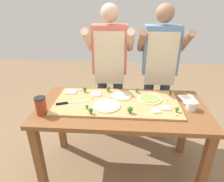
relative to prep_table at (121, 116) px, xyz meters
name	(u,v)px	position (x,y,z in m)	size (l,w,h in m)	color
ground_plane	(120,168)	(0.00, 0.00, -0.68)	(8.00, 8.00, 0.00)	#896B4C
prep_table	(121,116)	(0.00, 0.00, 0.00)	(1.58, 0.76, 0.80)	brown
cutting_board	(117,102)	(-0.05, 0.05, 0.12)	(1.17, 0.54, 0.02)	tan
chefs_knife	(67,103)	(-0.51, -0.02, 0.14)	(0.28, 0.12, 0.02)	#B7BABF
pizza_whole_white_garlic	(106,105)	(-0.14, -0.04, 0.14)	(0.26, 0.26, 0.02)	beige
pizza_whole_pesto_green	(150,99)	(0.27, 0.11, 0.14)	(0.23, 0.23, 0.02)	beige
pizza_whole_cheese_artichoke	(122,96)	(0.00, 0.16, 0.14)	(0.19, 0.19, 0.02)	beige
pizza_slice_near_right	(166,108)	(0.40, -0.05, 0.14)	(0.08, 0.08, 0.01)	silver
pizza_slice_near_left	(96,94)	(-0.27, 0.19, 0.14)	(0.10, 0.10, 0.01)	silver
pizza_slice_far_left	(71,92)	(-0.53, 0.22, 0.14)	(0.10, 0.10, 0.01)	silver
pizza_slice_center	(156,111)	(0.30, -0.11, 0.14)	(0.07, 0.07, 0.01)	silver
broccoli_floret_front_right	(130,109)	(0.08, -0.15, 0.17)	(0.05, 0.05, 0.06)	#3F7220
broccoli_floret_back_mid	(171,92)	(0.50, 0.23, 0.16)	(0.03, 0.03, 0.05)	#2C5915
broccoli_floret_center_right	(137,90)	(0.15, 0.26, 0.17)	(0.04, 0.04, 0.06)	#487A23
broccoli_floret_back_right	(85,89)	(-0.39, 0.23, 0.17)	(0.04, 0.04, 0.06)	#366618
broccoli_floret_front_left	(108,89)	(-0.15, 0.27, 0.17)	(0.04, 0.04, 0.06)	#3F7220
broccoli_floret_back_left	(177,109)	(0.48, -0.11, 0.16)	(0.04, 0.04, 0.05)	#3F7220
broccoli_floret_front_mid	(87,106)	(-0.31, -0.10, 0.16)	(0.03, 0.03, 0.04)	#487A23
broccoli_floret_center_left	(91,110)	(-0.26, -0.18, 0.17)	(0.04, 0.04, 0.05)	#3F7220
cheese_crumble_a	(80,90)	(-0.45, 0.26, 0.14)	(0.02, 0.02, 0.02)	white
cheese_crumble_b	(166,100)	(0.43, 0.11, 0.14)	(0.01, 0.01, 0.01)	white
cheese_crumble_c	(92,98)	(-0.29, 0.09, 0.14)	(0.02, 0.02, 0.02)	white
cheese_crumble_d	(110,97)	(-0.11, 0.11, 0.14)	(0.02, 0.02, 0.02)	silver
cheese_crumble_e	(176,114)	(0.47, -0.16, 0.14)	(0.02, 0.02, 0.02)	silver
flour_cup	(191,106)	(0.63, -0.02, 0.15)	(0.09, 0.09, 0.08)	white
sauce_jar	(41,106)	(-0.69, -0.18, 0.19)	(0.10, 0.10, 0.16)	#99381E
recipe_note	(188,99)	(0.66, 0.18, 0.12)	(0.14, 0.19, 0.00)	white
cook_left	(110,64)	(-0.16, 0.64, 0.31)	(0.54, 0.39, 1.67)	#333847
cook_right	(159,65)	(0.43, 0.64, 0.31)	(0.54, 0.39, 1.67)	#333847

